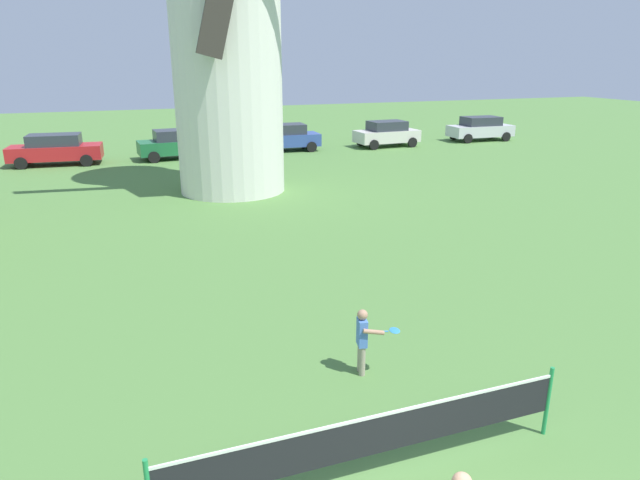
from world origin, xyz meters
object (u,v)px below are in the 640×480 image
object	(u,v)px
windmill	(225,23)
parked_car_silver	(480,128)
player_far	(363,338)
parked_car_red	(55,149)
parked_car_blue	(286,137)
tennis_net	(374,436)
parked_car_green	(177,144)
parked_car_cream	(387,133)

from	to	relation	value
windmill	parked_car_silver	size ratio (longest dim) A/B	3.23
player_far	parked_car_red	size ratio (longest dim) A/B	0.27
parked_car_red	parked_car_blue	xyz separation A→B (m)	(12.38, 0.32, -0.00)
tennis_net	parked_car_blue	distance (m)	27.26
parked_car_blue	parked_car_silver	world-z (taller)	same
windmill	parked_car_red	size ratio (longest dim) A/B	3.04
parked_car_blue	parked_car_red	bearing A→B (deg)	-178.53
parked_car_red	tennis_net	bearing A→B (deg)	-77.96
tennis_net	parked_car_green	bearing A→B (deg)	88.98
parked_car_cream	tennis_net	bearing A→B (deg)	-116.89
parked_car_green	parked_car_cream	world-z (taller)	same
player_far	parked_car_blue	distance (m)	24.66
parked_car_silver	tennis_net	bearing A→B (deg)	-127.61
tennis_net	player_far	bearing A→B (deg)	68.66
parked_car_cream	parked_car_silver	bearing A→B (deg)	2.01
parked_car_green	parked_car_silver	xyz separation A→B (m)	(19.65, 0.22, 0.00)
parked_car_green	parked_car_cream	xyz separation A→B (m)	(12.65, -0.02, -0.00)
player_far	parked_car_cream	bearing A→B (deg)	62.56
parked_car_red	parked_car_green	distance (m)	6.03
windmill	parked_car_green	bearing A→B (deg)	98.43
tennis_net	parked_car_cream	world-z (taller)	parked_car_cream
parked_car_blue	player_far	bearing A→B (deg)	-103.76
windmill	parked_car_silver	world-z (taller)	windmill
windmill	parked_car_red	bearing A→B (deg)	129.54
parked_car_red	parked_car_blue	distance (m)	12.39
parked_car_silver	parked_car_red	bearing A→B (deg)	-179.95
parked_car_red	parked_car_silver	xyz separation A→B (m)	(25.67, 0.02, -0.00)
parked_car_red	windmill	bearing A→B (deg)	-50.46
player_far	parked_car_blue	size ratio (longest dim) A/B	0.31
player_far	parked_car_blue	xyz separation A→B (m)	(5.87, 23.96, 0.12)
windmill	parked_car_blue	world-z (taller)	windmill
parked_car_red	parked_car_blue	world-z (taller)	same
parked_car_cream	parked_car_silver	size ratio (longest dim) A/B	0.93
parked_car_cream	windmill	bearing A→B (deg)	-142.79
player_far	parked_car_cream	xyz separation A→B (m)	(12.16, 23.42, 0.12)
parked_car_blue	parked_car_silver	size ratio (longest dim) A/B	0.91
tennis_net	player_far	world-z (taller)	player_far
parked_car_green	parked_car_silver	distance (m)	19.65
windmill	tennis_net	distance (m)	18.27
tennis_net	parked_car_green	size ratio (longest dim) A/B	1.35
parked_car_green	parked_car_cream	bearing A→B (deg)	-0.10
tennis_net	parked_car_green	world-z (taller)	parked_car_green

